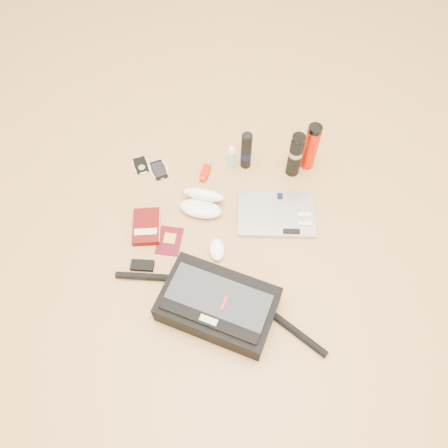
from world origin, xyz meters
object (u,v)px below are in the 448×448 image
object	(u,v)px
book	(147,227)
thermos_red	(311,147)
messenger_bag	(217,304)
thermos_black	(295,155)
laptop	(276,214)

from	to	relation	value
book	thermos_red	xyz separation A→B (m)	(0.71, 0.35, 0.11)
messenger_bag	thermos_black	xyz separation A→B (m)	(0.34, 0.67, 0.06)
thermos_red	laptop	bearing A→B (deg)	-119.25
book	thermos_red	size ratio (longest dim) A/B	0.72
messenger_bag	thermos_black	distance (m)	0.75
thermos_black	thermos_red	distance (m)	0.08
laptop	thermos_black	bearing A→B (deg)	71.36
thermos_black	laptop	bearing A→B (deg)	-109.87
messenger_bag	thermos_red	distance (m)	0.82
laptop	book	distance (m)	0.56
messenger_bag	thermos_red	world-z (taller)	thermos_red
book	thermos_black	distance (m)	0.72
thermos_black	thermos_red	bearing A→B (deg)	30.54
laptop	thermos_red	distance (m)	0.34
laptop	thermos_red	xyz separation A→B (m)	(0.16, 0.28, 0.11)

